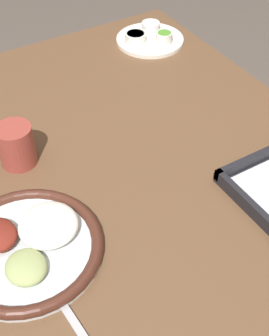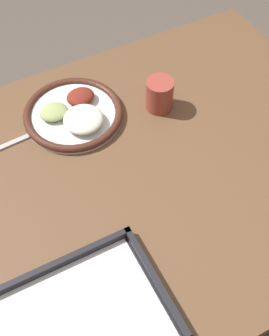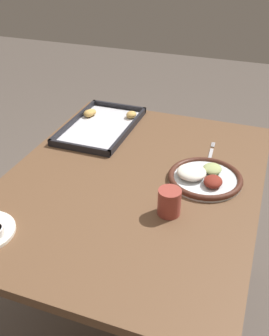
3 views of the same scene
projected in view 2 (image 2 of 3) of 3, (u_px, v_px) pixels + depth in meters
name	position (u px, v px, depth m)	size (l,w,h in m)	color
ground_plane	(140.00, 298.00, 1.70)	(8.00, 8.00, 0.00)	#564C44
dining_table	(142.00, 201.00, 1.17)	(1.09, 0.85, 0.78)	brown
dinner_plate	(74.00, 114.00, 1.16)	(0.25, 0.25, 0.05)	silver
fork	(17.00, 141.00, 1.13)	(0.21, 0.03, 0.00)	#B2B2B7
drinking_cup	(159.00, 95.00, 1.16)	(0.07, 0.07, 0.08)	#993D33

